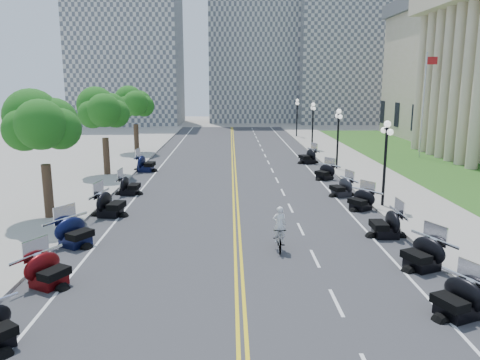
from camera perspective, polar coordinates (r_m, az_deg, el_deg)
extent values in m
plane|color=gray|center=(23.49, -0.38, -6.07)|extent=(160.00, 160.00, 0.00)
cube|color=#333335|center=(33.14, -0.64, -0.75)|extent=(16.00, 90.00, 0.01)
cube|color=yellow|center=(33.14, -0.85, -0.74)|extent=(0.12, 90.00, 0.00)
cube|color=yellow|center=(33.14, -0.43, -0.74)|extent=(0.12, 90.00, 0.00)
cube|color=white|center=(33.82, 10.27, -0.67)|extent=(0.12, 90.00, 0.00)
cube|color=white|center=(33.69, -11.59, -0.77)|extent=(0.12, 90.00, 0.00)
cube|color=white|center=(16.43, 11.65, -14.41)|extent=(0.12, 2.00, 0.00)
cube|color=white|center=(20.02, 9.12, -9.41)|extent=(0.12, 2.00, 0.00)
cube|color=white|center=(23.74, 7.40, -5.94)|extent=(0.12, 2.00, 0.00)
cube|color=white|center=(27.54, 6.17, -3.41)|extent=(0.12, 2.00, 0.00)
cube|color=white|center=(31.39, 5.25, -1.50)|extent=(0.12, 2.00, 0.00)
cube|color=white|center=(35.27, 4.53, -0.01)|extent=(0.12, 2.00, 0.00)
cube|color=white|center=(39.18, 3.95, 1.19)|extent=(0.12, 2.00, 0.00)
cube|color=white|center=(43.10, 3.48, 2.17)|extent=(0.12, 2.00, 0.00)
cube|color=white|center=(47.04, 3.08, 2.98)|extent=(0.12, 2.00, 0.00)
cube|color=white|center=(50.98, 2.75, 3.67)|extent=(0.12, 2.00, 0.00)
cube|color=white|center=(54.94, 2.46, 4.26)|extent=(0.12, 2.00, 0.00)
cube|color=white|center=(58.90, 2.21, 4.77)|extent=(0.12, 2.00, 0.00)
cube|color=white|center=(62.86, 2.00, 5.22)|extent=(0.12, 2.00, 0.00)
cube|color=white|center=(66.83, 1.81, 5.61)|extent=(0.12, 2.00, 0.00)
cube|color=white|center=(70.81, 1.64, 5.96)|extent=(0.12, 2.00, 0.00)
cube|color=white|center=(74.78, 1.48, 6.27)|extent=(0.12, 2.00, 0.00)
cube|color=#9E9991|center=(34.85, 16.89, -0.52)|extent=(5.00, 90.00, 0.15)
cube|color=#9E9991|center=(34.65, -18.28, -0.68)|extent=(5.00, 90.00, 0.15)
cube|color=#356023|center=(44.69, 22.30, 1.70)|extent=(9.00, 60.00, 0.10)
cube|color=gray|center=(86.38, -13.53, 15.33)|extent=(18.00, 14.00, 26.00)
cube|color=gray|center=(90.79, 1.57, 16.72)|extent=(16.00, 12.00, 30.00)
cube|color=gray|center=(90.24, 13.49, 13.89)|extent=(20.00, 14.00, 22.00)
imported|color=#A51414|center=(20.61, 4.79, -7.07)|extent=(0.57, 1.85, 1.10)
imported|color=silver|center=(20.21, 4.86, -3.40)|extent=(0.60, 0.39, 1.63)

